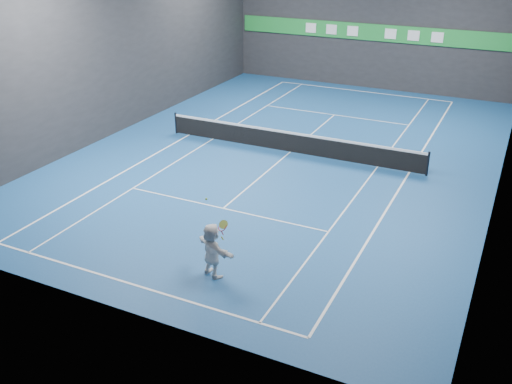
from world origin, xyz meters
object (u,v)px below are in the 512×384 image
at_px(tennis_racket, 223,228).
at_px(tennis_ball, 206,199).
at_px(tennis_net, 290,141).
at_px(player, 212,250).

bearing_deg(tennis_racket, tennis_ball, 167.15).
bearing_deg(tennis_ball, tennis_racket, -12.85).
distance_m(tennis_net, tennis_racket, 10.67).
distance_m(tennis_ball, tennis_racket, 0.96).
relative_size(tennis_ball, tennis_racket, 0.09).
xyz_separation_m(player, tennis_ball, (-0.24, 0.18, 1.54)).
bearing_deg(player, tennis_net, -55.29).
bearing_deg(tennis_ball, player, -37.05).
distance_m(player, tennis_ball, 1.57).
relative_size(tennis_net, tennis_racket, 17.69).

